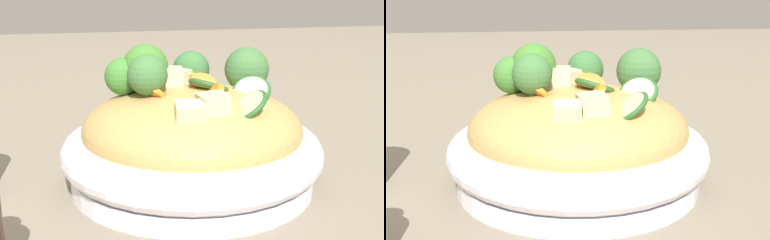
{
  "view_description": "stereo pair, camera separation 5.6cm",
  "coord_description": "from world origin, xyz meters",
  "views": [
    {
      "loc": [
        -0.11,
        -0.52,
        0.22
      ],
      "look_at": [
        0.0,
        0.0,
        0.07
      ],
      "focal_mm": 49.1,
      "sensor_mm": 36.0,
      "label": 1
    },
    {
      "loc": [
        -0.06,
        -0.53,
        0.22
      ],
      "look_at": [
        0.0,
        0.0,
        0.07
      ],
      "focal_mm": 49.1,
      "sensor_mm": 36.0,
      "label": 2
    }
  ],
  "objects": [
    {
      "name": "ground_plane",
      "position": [
        0.0,
        0.0,
        0.0
      ],
      "size": [
        3.0,
        3.0,
        0.0
      ],
      "primitive_type": "plane",
      "color": "#7A6E5F"
    },
    {
      "name": "serving_bowl",
      "position": [
        0.0,
        0.0,
        0.03
      ],
      "size": [
        0.28,
        0.28,
        0.06
      ],
      "color": "white",
      "rests_on": "ground_plane"
    },
    {
      "name": "noodle_heap",
      "position": [
        0.0,
        0.0,
        0.06
      ],
      "size": [
        0.23,
        0.23,
        0.09
      ],
      "color": "tan",
      "rests_on": "serving_bowl"
    },
    {
      "name": "broccoli_florets",
      "position": [
        -0.0,
        0.04,
        0.12
      ],
      "size": [
        0.2,
        0.16,
        0.07
      ],
      "color": "#A1B770",
      "rests_on": "serving_bowl"
    },
    {
      "name": "carrot_coins",
      "position": [
        0.0,
        -0.01,
        0.11
      ],
      "size": [
        0.09,
        0.11,
        0.03
      ],
      "color": "orange",
      "rests_on": "serving_bowl"
    },
    {
      "name": "zucchini_slices",
      "position": [
        0.04,
        -0.02,
        0.1
      ],
      "size": [
        0.1,
        0.11,
        0.04
      ],
      "color": "beige",
      "rests_on": "serving_bowl"
    },
    {
      "name": "chicken_chunks",
      "position": [
        -0.01,
        -0.0,
        0.11
      ],
      "size": [
        0.06,
        0.15,
        0.04
      ],
      "color": "beige",
      "rests_on": "serving_bowl"
    }
  ]
}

